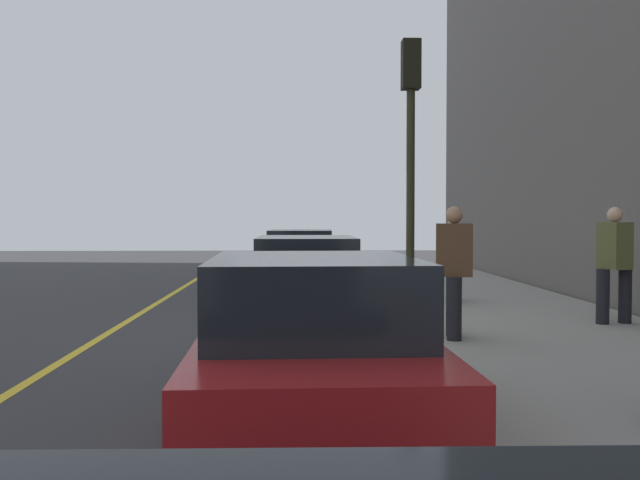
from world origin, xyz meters
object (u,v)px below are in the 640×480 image
at_px(pedestrian_grey_coat, 453,257).
at_px(pedestrian_olive_coat, 614,261).
at_px(pedestrian_brown_coat, 454,268).
at_px(parked_car_red, 313,348).
at_px(traffic_light_pole, 411,135).
at_px(parked_car_black, 306,281).
at_px(parked_car_charcoal, 301,258).

xyz_separation_m(pedestrian_grey_coat, pedestrian_olive_coat, (-3.01, -1.90, 0.09)).
bearing_deg(pedestrian_brown_coat, pedestrian_grey_coat, -12.48).
bearing_deg(parked_car_red, pedestrian_grey_coat, -20.08).
xyz_separation_m(pedestrian_grey_coat, traffic_light_pole, (-3.88, 1.50, 1.96)).
xyz_separation_m(pedestrian_brown_coat, traffic_light_pole, (0.38, 0.55, 1.88)).
bearing_deg(parked_car_black, pedestrian_olive_coat, -100.69).
bearing_deg(pedestrian_grey_coat, parked_car_red, 159.92).
height_order(parked_car_red, pedestrian_grey_coat, pedestrian_grey_coat).
xyz_separation_m(pedestrian_brown_coat, pedestrian_grey_coat, (4.26, -0.94, -0.08)).
bearing_deg(parked_car_charcoal, traffic_light_pole, -169.87).
height_order(parked_car_charcoal, pedestrian_grey_coat, pedestrian_grey_coat).
distance_m(pedestrian_brown_coat, pedestrian_grey_coat, 4.36).
distance_m(parked_car_charcoal, pedestrian_olive_coat, 9.07).
xyz_separation_m(parked_car_red, pedestrian_brown_coat, (3.96, -2.06, 0.37)).
bearing_deg(pedestrian_olive_coat, parked_car_charcoal, 32.81).
bearing_deg(parked_car_charcoal, pedestrian_grey_coat, -146.83).
relative_size(parked_car_red, parked_car_black, 0.91).
bearing_deg(parked_car_red, traffic_light_pole, -19.17).
distance_m(pedestrian_brown_coat, pedestrian_olive_coat, 3.10).
height_order(pedestrian_brown_coat, pedestrian_grey_coat, pedestrian_brown_coat).
relative_size(pedestrian_grey_coat, traffic_light_pole, 0.40).
relative_size(parked_car_black, pedestrian_grey_coat, 2.73).
bearing_deg(parked_car_red, parked_car_charcoal, 0.04).
bearing_deg(parked_car_black, parked_car_charcoal, 0.33).
height_order(pedestrian_grey_coat, traffic_light_pole, traffic_light_pole).
height_order(parked_car_black, pedestrian_grey_coat, pedestrian_grey_coat).
relative_size(parked_car_charcoal, pedestrian_olive_coat, 2.54).
bearing_deg(pedestrian_olive_coat, parked_car_red, 136.74).
bearing_deg(pedestrian_grey_coat, parked_car_black, 125.07).
bearing_deg(pedestrian_brown_coat, parked_car_charcoal, 13.15).
distance_m(parked_car_red, parked_car_charcoal, 12.83).
distance_m(parked_car_red, traffic_light_pole, 5.12).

